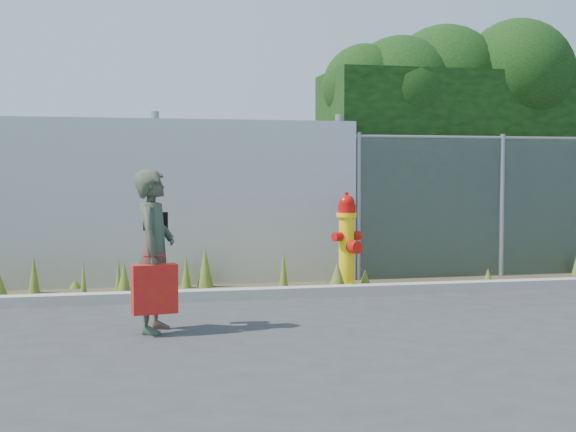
# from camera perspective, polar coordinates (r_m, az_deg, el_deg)

# --- Properties ---
(ground) EXTENTS (80.00, 80.00, 0.00)m
(ground) POSITION_cam_1_polar(r_m,az_deg,el_deg) (8.01, 4.32, -7.65)
(ground) COLOR #323234
(ground) RESTS_ON ground
(curb) EXTENTS (16.00, 0.22, 0.12)m
(curb) POSITION_cam_1_polar(r_m,az_deg,el_deg) (9.71, 1.22, -5.40)
(curb) COLOR #A09C91
(curb) RESTS_ON ground
(weed_strip) EXTENTS (16.00, 1.30, 0.51)m
(weed_strip) POSITION_cam_1_polar(r_m,az_deg,el_deg) (10.31, -0.15, -4.64)
(weed_strip) COLOR #413925
(weed_strip) RESTS_ON ground
(corrugated_fence) EXTENTS (8.50, 0.21, 2.30)m
(corrugated_fence) POSITION_cam_1_polar(r_m,az_deg,el_deg) (10.59, -17.73, 0.82)
(corrugated_fence) COLOR #AFB1B6
(corrugated_fence) RESTS_ON ground
(chainlink_fence) EXTENTS (6.50, 0.07, 2.05)m
(chainlink_fence) POSITION_cam_1_polar(r_m,az_deg,el_deg) (12.41, 19.26, 0.76)
(chainlink_fence) COLOR gray
(chainlink_fence) RESTS_ON ground
(hedge) EXTENTS (7.39, 2.10, 3.87)m
(hedge) POSITION_cam_1_polar(r_m,az_deg,el_deg) (13.25, 16.82, 5.41)
(hedge) COLOR black
(hedge) RESTS_ON ground
(fire_hydrant) EXTENTS (0.42, 0.37, 1.25)m
(fire_hydrant) POSITION_cam_1_polar(r_m,az_deg,el_deg) (10.34, 4.19, -1.87)
(fire_hydrant) COLOR yellow
(fire_hydrant) RESTS_ON ground
(woman) EXTENTS (0.52, 0.64, 1.52)m
(woman) POSITION_cam_1_polar(r_m,az_deg,el_deg) (7.60, -9.47, -2.46)
(woman) COLOR #116C49
(woman) RESTS_ON ground
(red_tote_bag) EXTENTS (0.41, 0.15, 0.54)m
(red_tote_bag) POSITION_cam_1_polar(r_m,az_deg,el_deg) (7.45, -9.48, -5.14)
(red_tote_bag) COLOR #A52809
(black_shoulder_bag) EXTENTS (0.23, 0.10, 0.18)m
(black_shoulder_bag) POSITION_cam_1_polar(r_m,az_deg,el_deg) (7.82, -9.39, -0.37)
(black_shoulder_bag) COLOR black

